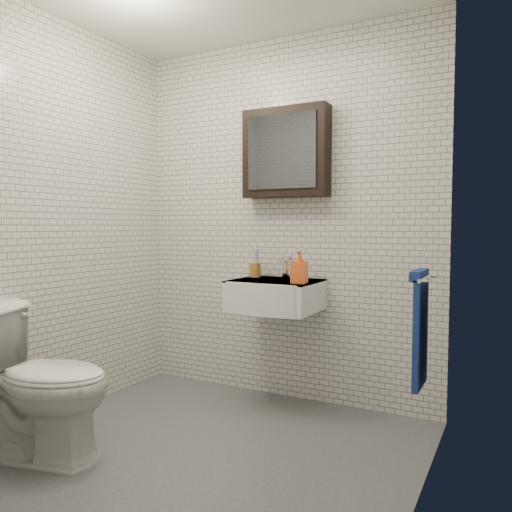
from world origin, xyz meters
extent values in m
cube|color=#494C51|center=(0.00, 0.00, 0.01)|extent=(2.20, 2.00, 0.01)
cube|color=silver|center=(0.00, 1.00, 1.25)|extent=(2.20, 0.02, 2.50)
cube|color=silver|center=(0.00, -1.00, 1.25)|extent=(2.20, 0.02, 2.50)
cube|color=silver|center=(-1.10, 0.00, 1.25)|extent=(0.02, 2.00, 2.50)
cube|color=silver|center=(1.10, 0.00, 1.25)|extent=(0.02, 2.00, 2.50)
cube|color=white|center=(0.05, 0.78, 0.75)|extent=(0.55, 0.45, 0.20)
cylinder|color=silver|center=(0.05, 0.80, 0.84)|extent=(0.31, 0.31, 0.02)
cylinder|color=silver|center=(0.05, 0.80, 0.85)|extent=(0.04, 0.04, 0.01)
cube|color=white|center=(0.05, 0.78, 0.84)|extent=(0.55, 0.45, 0.01)
cylinder|color=silver|center=(0.05, 0.94, 0.88)|extent=(0.06, 0.06, 0.06)
cylinder|color=silver|center=(0.05, 0.94, 0.94)|extent=(0.03, 0.03, 0.08)
cylinder|color=silver|center=(0.05, 0.88, 0.97)|extent=(0.02, 0.12, 0.02)
cube|color=silver|center=(0.05, 0.97, 0.99)|extent=(0.02, 0.09, 0.01)
cube|color=black|center=(0.05, 0.93, 1.70)|extent=(0.60, 0.14, 0.60)
cube|color=#3F444C|center=(0.05, 0.85, 1.70)|extent=(0.49, 0.01, 0.49)
cylinder|color=silver|center=(1.06, 0.35, 0.95)|extent=(0.02, 0.30, 0.02)
cylinder|color=silver|center=(1.08, 0.48, 0.95)|extent=(0.04, 0.02, 0.02)
cylinder|color=silver|center=(1.08, 0.22, 0.95)|extent=(0.04, 0.02, 0.02)
cube|color=navy|center=(1.05, 0.35, 0.68)|extent=(0.03, 0.26, 0.54)
cube|color=navy|center=(1.04, 0.35, 0.96)|extent=(0.05, 0.26, 0.05)
cylinder|color=#9C6727|center=(-0.17, 0.89, 0.90)|extent=(0.08, 0.08, 0.10)
cylinder|color=white|center=(-0.18, 0.88, 0.96)|extent=(0.02, 0.03, 0.19)
cylinder|color=#4060CF|center=(-0.15, 0.88, 0.95)|extent=(0.01, 0.02, 0.17)
cylinder|color=white|center=(-0.17, 0.90, 0.97)|extent=(0.02, 0.04, 0.20)
cylinder|color=#4060CF|center=(-0.15, 0.90, 0.96)|extent=(0.02, 0.04, 0.18)
imported|color=orange|center=(0.27, 0.66, 0.95)|extent=(0.10, 0.10, 0.20)
imported|color=white|center=(-0.73, -0.46, 0.40)|extent=(0.86, 0.61, 0.80)
camera|label=1|loc=(1.47, -2.17, 1.20)|focal=35.00mm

